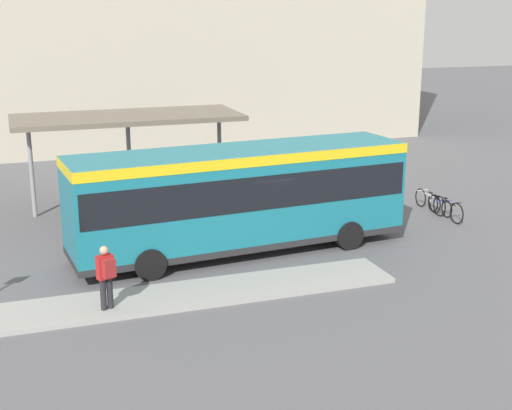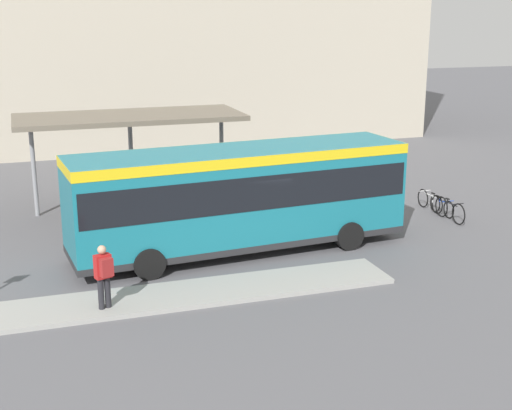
{
  "view_description": "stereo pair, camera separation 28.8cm",
  "coord_description": "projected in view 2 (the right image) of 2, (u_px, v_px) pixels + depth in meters",
  "views": [
    {
      "loc": [
        -6.45,
        -19.92,
        7.27
      ],
      "look_at": [
        0.52,
        0.0,
        1.46
      ],
      "focal_mm": 50.0,
      "sensor_mm": 36.0,
      "label": 1
    },
    {
      "loc": [
        -6.18,
        -20.01,
        7.27
      ],
      "look_at": [
        0.52,
        0.0,
        1.46
      ],
      "focal_mm": 50.0,
      "sensor_mm": 36.0,
      "label": 2
    }
  ],
  "objects": [
    {
      "name": "curb_island",
      "position": [
        188.0,
        294.0,
        18.65
      ],
      "size": [
        11.18,
        1.8,
        0.12
      ],
      "color": "#9E9E99",
      "rests_on": "ground_plane"
    },
    {
      "name": "city_bus",
      "position": [
        240.0,
        193.0,
        21.62
      ],
      "size": [
        10.52,
        3.31,
        3.23
      ],
      "rotation": [
        0.0,
        0.0,
        0.08
      ],
      "color": "#197284",
      "rests_on": "ground_plane"
    },
    {
      "name": "bicycle_black",
      "position": [
        450.0,
        210.0,
        25.27
      ],
      "size": [
        0.48,
        1.8,
        0.77
      ],
      "rotation": [
        0.0,
        0.0,
        -1.55
      ],
      "color": "black",
      "rests_on": "ground_plane"
    },
    {
      "name": "bicycle_white",
      "position": [
        430.0,
        201.0,
        26.56
      ],
      "size": [
        0.48,
        1.66,
        0.72
      ],
      "rotation": [
        0.0,
        0.0,
        1.59
      ],
      "color": "black",
      "rests_on": "ground_plane"
    },
    {
      "name": "station_shelter",
      "position": [
        129.0,
        119.0,
        26.13
      ],
      "size": [
        8.22,
        3.46,
        3.54
      ],
      "color": "#706656",
      "rests_on": "ground_plane"
    },
    {
      "name": "bicycle_blue",
      "position": [
        442.0,
        206.0,
        25.96
      ],
      "size": [
        0.48,
        1.52,
        0.66
      ],
      "rotation": [
        0.0,
        0.0,
        -1.56
      ],
      "color": "black",
      "rests_on": "ground_plane"
    },
    {
      "name": "pedestrian_waiting",
      "position": [
        104.0,
        273.0,
        17.37
      ],
      "size": [
        0.46,
        0.5,
        1.63
      ],
      "rotation": [
        0.0,
        0.0,
        1.91
      ],
      "color": "#232328",
      "rests_on": "curb_island"
    },
    {
      "name": "ground_plane",
      "position": [
        240.0,
        252.0,
        22.12
      ],
      "size": [
        120.0,
        120.0,
        0.0
      ],
      "primitive_type": "plane",
      "color": "#5B5B60"
    }
  ]
}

